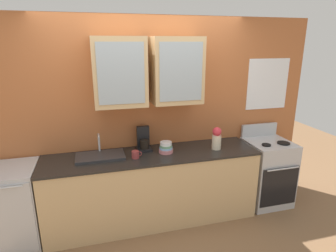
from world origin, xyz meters
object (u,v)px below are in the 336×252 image
(cup_near_sink, at_px, (136,154))
(bowl_stack, at_px, (166,148))
(coffee_maker, at_px, (144,141))
(vase, at_px, (217,138))
(stove_range, at_px, (267,172))
(dishwasher, at_px, (12,206))
(sink_faucet, at_px, (100,156))

(cup_near_sink, bearing_deg, bowl_stack, 10.66)
(coffee_maker, bearing_deg, cup_near_sink, -119.65)
(coffee_maker, bearing_deg, vase, -15.04)
(stove_range, height_order, bowl_stack, stove_range)
(dishwasher, bearing_deg, bowl_stack, 0.32)
(stove_range, bearing_deg, bowl_stack, 179.78)
(sink_faucet, bearing_deg, vase, -4.42)
(dishwasher, relative_size, coffee_maker, 3.09)
(vase, distance_m, dishwasher, 2.48)
(sink_faucet, xyz_separation_m, coffee_maker, (0.54, 0.13, 0.09))
(sink_faucet, distance_m, coffee_maker, 0.56)
(sink_faucet, distance_m, vase, 1.43)
(stove_range, distance_m, cup_near_sink, 1.91)
(bowl_stack, relative_size, coffee_maker, 0.60)
(dishwasher, bearing_deg, sink_faucet, 3.90)
(sink_faucet, xyz_separation_m, dishwasher, (-0.98, -0.07, -0.47))
(sink_faucet, distance_m, bowl_stack, 0.78)
(coffee_maker, bearing_deg, sink_faucet, -166.85)
(sink_faucet, distance_m, cup_near_sink, 0.42)
(bowl_stack, bearing_deg, vase, -4.71)
(vase, bearing_deg, cup_near_sink, -178.91)
(bowl_stack, bearing_deg, stove_range, -0.22)
(vase, distance_m, coffee_maker, 0.91)
(stove_range, distance_m, vase, 1.00)
(dishwasher, height_order, coffee_maker, coffee_maker)
(sink_faucet, relative_size, bowl_stack, 3.24)
(stove_range, relative_size, sink_faucet, 1.92)
(sink_faucet, bearing_deg, bowl_stack, -4.18)
(vase, height_order, cup_near_sink, vase)
(bowl_stack, distance_m, cup_near_sink, 0.39)
(bowl_stack, bearing_deg, coffee_maker, 142.39)
(stove_range, bearing_deg, vase, -176.68)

